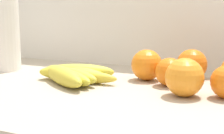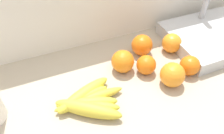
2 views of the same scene
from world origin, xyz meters
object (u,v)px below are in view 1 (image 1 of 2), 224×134
(orange_front, at_px, (185,77))
(orange_far_right, at_px, (169,72))
(orange_center, at_px, (192,64))
(paper_towel_roll, at_px, (0,28))
(banana_bunch, at_px, (70,75))
(orange_back_right, at_px, (147,65))

(orange_front, relative_size, orange_far_right, 1.20)
(orange_center, height_order, paper_towel_roll, paper_towel_roll)
(banana_bunch, relative_size, orange_front, 2.71)
(orange_front, relative_size, orange_center, 1.03)
(orange_back_right, height_order, orange_far_right, orange_back_right)
(orange_far_right, xyz_separation_m, paper_towel_roll, (-0.51, 0.01, 0.09))
(orange_center, bearing_deg, orange_back_right, -151.85)
(orange_front, distance_m, orange_center, 0.17)
(orange_back_right, height_order, orange_center, same)
(paper_towel_roll, bearing_deg, banana_bunch, -13.73)
(orange_back_right, relative_size, orange_far_right, 1.17)
(orange_front, bearing_deg, orange_back_right, 135.57)
(banana_bunch, xyz_separation_m, orange_back_right, (0.16, 0.10, 0.02))
(orange_back_right, distance_m, orange_front, 0.17)
(banana_bunch, relative_size, orange_center, 2.79)
(orange_front, bearing_deg, orange_far_right, 123.39)
(orange_center, height_order, orange_far_right, orange_center)
(orange_front, height_order, paper_towel_roll, paper_towel_roll)
(orange_back_right, xyz_separation_m, orange_center, (0.10, 0.05, -0.00))
(banana_bunch, xyz_separation_m, orange_center, (0.26, 0.16, 0.02))
(orange_far_right, bearing_deg, orange_front, -56.61)
(banana_bunch, bearing_deg, orange_far_right, 14.97)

